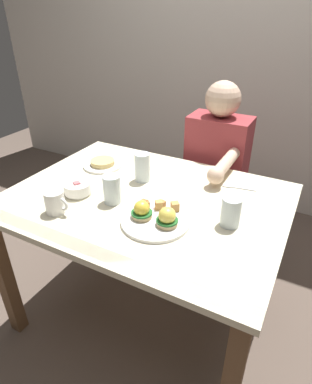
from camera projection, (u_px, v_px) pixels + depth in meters
ground_plane at (148, 311)px, 1.80m from camera, size 6.00×6.00×0.00m
back_wall at (249, 34)px, 2.30m from camera, size 4.80×0.10×2.60m
dining_table at (146, 217)px, 1.48m from camera, size 1.20×0.90×0.74m
eggs_benedict_plate at (155, 217)px, 1.25m from camera, size 0.27×0.27×0.09m
fruit_bowl at (77, 188)px, 1.44m from camera, size 0.12×0.12×0.06m
coffee_mug at (55, 201)px, 1.30m from camera, size 0.11×0.08×0.09m
fork at (237, 187)px, 1.50m from camera, size 0.16×0.04×0.00m
water_glass_near at (142, 168)px, 1.54m from camera, size 0.07×0.07×0.14m
water_glass_far at (112, 191)px, 1.37m from camera, size 0.07×0.07×0.12m
water_glass_extra at (231, 214)px, 1.23m from camera, size 0.08×0.08×0.12m
side_plate at (103, 164)px, 1.70m from camera, size 0.20×0.20×0.04m
diner_person at (215, 169)px, 1.88m from camera, size 0.34×0.54×1.14m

